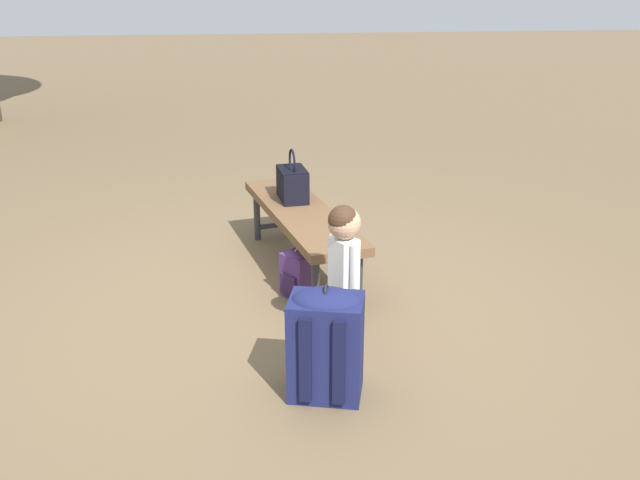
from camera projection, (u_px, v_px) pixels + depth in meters
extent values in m
plane|color=brown|center=(288.00, 311.00, 4.38)|extent=(40.00, 40.00, 0.00)
cube|color=brown|center=(302.00, 214.00, 4.81)|extent=(1.65, 0.73, 0.06)
cylinder|color=#2D2D33|center=(359.00, 282.00, 4.32)|extent=(0.05, 0.05, 0.39)
cylinder|color=#2D2D33|center=(316.00, 288.00, 4.23)|extent=(0.05, 0.05, 0.39)
cylinder|color=#2D2D33|center=(291.00, 212.00, 5.55)|extent=(0.05, 0.05, 0.39)
cylinder|color=#2D2D33|center=(257.00, 216.00, 5.46)|extent=(0.05, 0.05, 0.39)
cylinder|color=#2D2D33|center=(337.00, 299.00, 4.31)|extent=(0.10, 0.28, 0.04)
cylinder|color=#2D2D33|center=(275.00, 225.00, 5.54)|extent=(0.10, 0.28, 0.04)
cube|color=black|center=(292.00, 185.00, 4.98)|extent=(0.34, 0.21, 0.22)
cube|color=black|center=(292.00, 170.00, 4.94)|extent=(0.31, 0.21, 0.02)
torus|color=black|center=(292.00, 163.00, 4.92)|extent=(0.20, 0.04, 0.20)
cylinder|color=#E5B2C6|center=(338.00, 320.00, 3.87)|extent=(0.07, 0.07, 0.36)
cylinder|color=#E5B2C6|center=(348.00, 326.00, 3.81)|extent=(0.07, 0.07, 0.36)
ellipsoid|color=white|center=(341.00, 345.00, 3.94)|extent=(0.09, 0.10, 0.04)
ellipsoid|color=white|center=(350.00, 351.00, 3.88)|extent=(0.09, 0.10, 0.04)
cube|color=white|center=(344.00, 266.00, 3.72)|extent=(0.17, 0.16, 0.31)
cylinder|color=white|center=(333.00, 258.00, 3.78)|extent=(0.05, 0.05, 0.27)
cylinder|color=white|center=(355.00, 269.00, 3.64)|extent=(0.05, 0.05, 0.27)
sphere|color=tan|center=(344.00, 223.00, 3.63)|extent=(0.17, 0.17, 0.17)
sphere|color=#3F2819|center=(343.00, 220.00, 3.62)|extent=(0.16, 0.16, 0.16)
cube|color=#191E4C|center=(326.00, 347.00, 3.44)|extent=(0.34, 0.41, 0.52)
ellipsoid|color=#191E4C|center=(326.00, 301.00, 3.35)|extent=(0.33, 0.39, 0.12)
cube|color=black|center=(329.00, 346.00, 3.60)|extent=(0.10, 0.25, 0.23)
cube|color=black|center=(305.00, 361.00, 3.32)|extent=(0.04, 0.06, 0.44)
cube|color=black|center=(339.00, 363.00, 3.30)|extent=(0.04, 0.06, 0.44)
torus|color=black|center=(326.00, 293.00, 3.33)|extent=(0.09, 0.04, 0.09)
cube|color=#4C2D66|center=(298.00, 275.00, 4.53)|extent=(0.24, 0.23, 0.29)
ellipsoid|color=#4C2D66|center=(297.00, 255.00, 4.48)|extent=(0.23, 0.22, 0.07)
cube|color=#311D42|center=(288.00, 285.00, 4.49)|extent=(0.12, 0.10, 0.13)
cube|color=#311D42|center=(311.00, 274.00, 4.55)|extent=(0.03, 0.03, 0.25)
cube|color=#311D42|center=(302.00, 270.00, 4.61)|extent=(0.03, 0.03, 0.25)
torus|color=#B2B2B7|center=(297.00, 251.00, 4.47)|extent=(0.03, 0.04, 0.05)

